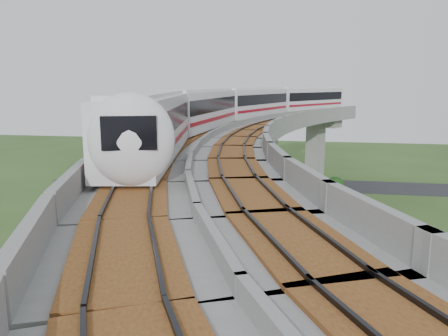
{
  "coord_description": "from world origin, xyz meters",
  "views": [
    {
      "loc": [
        6.58,
        -33.21,
        14.49
      ],
      "look_at": [
        0.49,
        2.46,
        7.5
      ],
      "focal_mm": 35.0,
      "sensor_mm": 36.0,
      "label": 1
    }
  ],
  "objects_px": {
    "car_white": "(430,336)",
    "metro_train": "(248,106)",
    "car_red": "(437,302)",
    "car_dark": "(361,250)"
  },
  "relations": [
    {
      "from": "car_white",
      "to": "car_dark",
      "type": "relative_size",
      "value": 0.86
    },
    {
      "from": "metro_train",
      "to": "car_white",
      "type": "bearing_deg",
      "value": -58.39
    },
    {
      "from": "car_white",
      "to": "car_red",
      "type": "relative_size",
      "value": 0.78
    },
    {
      "from": "car_red",
      "to": "car_dark",
      "type": "height_order",
      "value": "car_red"
    },
    {
      "from": "car_white",
      "to": "car_red",
      "type": "bearing_deg",
      "value": 67.17
    },
    {
      "from": "metro_train",
      "to": "car_dark",
      "type": "relative_size",
      "value": 16.22
    },
    {
      "from": "car_white",
      "to": "car_dark",
      "type": "distance_m",
      "value": 12.87
    },
    {
      "from": "metro_train",
      "to": "car_dark",
      "type": "xyz_separation_m",
      "value": [
        10.74,
        -8.1,
        -11.73
      ]
    },
    {
      "from": "car_white",
      "to": "metro_train",
      "type": "bearing_deg",
      "value": 119.36
    },
    {
      "from": "metro_train",
      "to": "car_white",
      "type": "height_order",
      "value": "metro_train"
    }
  ]
}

